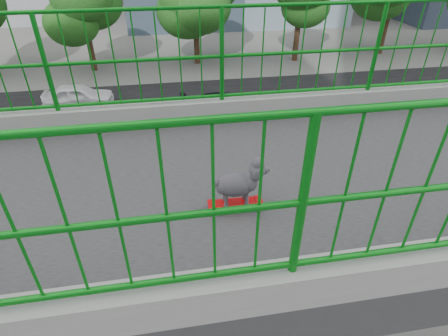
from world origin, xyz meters
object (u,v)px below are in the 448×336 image
poodle (239,182)px  car_4 (78,96)px  car_2 (445,118)px  skateboard (235,204)px  car_3 (227,107)px  car_1 (27,193)px

poodle → car_4: bearing=-161.6°
car_2 → car_4: size_ratio=1.25×
skateboard → car_3: size_ratio=0.10×
skateboard → car_4: size_ratio=0.12×
skateboard → car_3: (-16.00, 2.74, -6.31)m
skateboard → car_1: (-9.60, -6.14, -6.37)m
skateboard → poodle: size_ratio=0.98×
car_2 → car_4: car_2 is taller
car_3 → skateboard: bearing=170.3°
car_3 → poodle: bearing=170.4°
poodle → car_4: 21.12m
car_1 → car_2: 20.37m
car_2 → car_3: 11.69m
poodle → car_2: bearing=134.1°
poodle → car_4: (-19.20, -5.81, -6.59)m
skateboard → poodle: (0.00, 0.03, 0.24)m
poodle → car_3: size_ratio=0.10×
car_2 → car_3: (-3.20, -11.24, 0.03)m
car_1 → car_4: size_ratio=1.00×
skateboard → car_3: bearing=171.8°
car_1 → car_3: size_ratio=0.81×
car_1 → car_3: (-6.40, 8.87, 0.06)m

